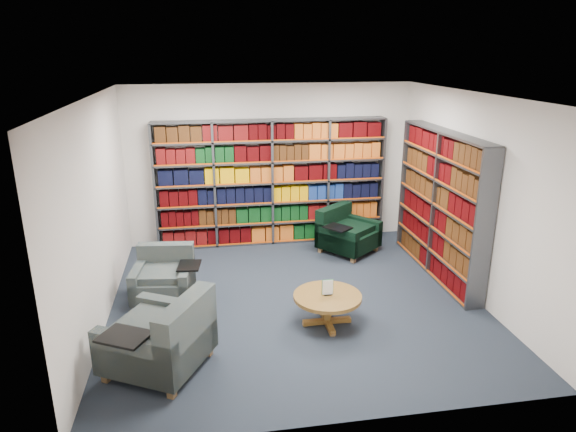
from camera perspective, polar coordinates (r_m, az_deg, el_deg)
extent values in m
cube|color=black|center=(7.27, 0.79, -9.40)|extent=(5.00, 5.00, 0.01)
cube|color=white|center=(6.47, 0.90, 13.27)|extent=(5.00, 5.00, 0.01)
cube|color=silver|center=(9.13, -1.99, 5.75)|extent=(5.00, 0.01, 2.80)
cube|color=silver|center=(4.46, 6.69, -7.96)|extent=(5.00, 0.01, 2.80)
cube|color=silver|center=(6.77, -20.51, 0.17)|extent=(0.01, 5.00, 2.80)
cube|color=silver|center=(7.58, 19.83, 2.10)|extent=(0.01, 5.00, 2.80)
cube|color=#47494F|center=(9.04, -1.83, 3.68)|extent=(4.00, 0.28, 2.20)
cube|color=silver|center=(9.17, -1.94, 3.87)|extent=(4.00, 0.02, 2.20)
cube|color=#D84C0A|center=(8.92, -1.72, 3.47)|extent=(4.00, 0.01, 2.20)
cube|color=#550809|center=(9.31, -1.77, -1.83)|extent=(3.88, 0.21, 0.29)
cube|color=#360002|center=(9.20, -1.80, 0.32)|extent=(3.88, 0.21, 0.29)
cube|color=#360002|center=(9.09, -1.82, 2.52)|extent=(3.88, 0.21, 0.29)
cube|color=black|center=(9.00, -1.84, 4.77)|extent=(3.88, 0.21, 0.29)
cube|color=#550809|center=(8.92, -1.87, 7.07)|extent=(3.88, 0.21, 0.29)
cube|color=#3B1D09|center=(8.86, -1.89, 9.39)|extent=(3.88, 0.21, 0.29)
cube|color=#47494F|center=(8.09, 16.57, 1.19)|extent=(0.28, 2.50, 2.20)
cube|color=silver|center=(8.15, 17.39, 1.23)|extent=(0.02, 2.50, 2.20)
cube|color=#D84C0A|center=(8.04, 15.73, 1.15)|extent=(0.02, 2.50, 2.20)
cube|color=#3B1D09|center=(8.40, 16.01, -4.84)|extent=(0.21, 2.38, 0.29)
cube|color=#360002|center=(8.27, 16.23, -2.50)|extent=(0.21, 2.38, 0.29)
cube|color=#360002|center=(8.15, 16.45, -0.08)|extent=(0.21, 2.38, 0.29)
cube|color=#3B1D09|center=(8.05, 16.68, 2.40)|extent=(0.21, 2.38, 0.29)
cube|color=#3B1D09|center=(7.96, 16.92, 4.94)|extent=(0.21, 2.38, 0.29)
cube|color=#360002|center=(7.89, 17.16, 7.53)|extent=(0.21, 2.38, 0.29)
cube|color=#031933|center=(7.40, -13.65, -7.39)|extent=(0.88, 0.88, 0.28)
cube|color=#031933|center=(7.61, -13.32, -5.21)|extent=(0.80, 0.27, 0.63)
cube|color=#031933|center=(7.45, -16.22, -6.87)|extent=(0.22, 0.80, 0.42)
cube|color=#031933|center=(7.32, -11.12, -6.92)|extent=(0.22, 0.80, 0.42)
cube|color=black|center=(7.18, -10.93, -5.42)|extent=(0.34, 0.42, 0.02)
cube|color=brown|center=(7.27, -16.56, -9.75)|extent=(0.07, 0.07, 0.09)
cube|color=brown|center=(7.14, -11.44, -9.86)|extent=(0.07, 0.07, 0.09)
cube|color=brown|center=(7.84, -15.46, -7.56)|extent=(0.07, 0.07, 0.09)
cube|color=brown|center=(7.71, -10.72, -7.62)|extent=(0.07, 0.07, 0.09)
cube|color=black|center=(8.90, 6.73, -2.49)|extent=(1.17, 1.17, 0.30)
cube|color=black|center=(9.01, 5.09, -0.92)|extent=(0.76, 0.67, 0.67)
cube|color=black|center=(8.60, 5.41, -2.65)|extent=(0.63, 0.73, 0.44)
cube|color=black|center=(9.15, 8.01, -1.47)|extent=(0.63, 0.73, 0.44)
cube|color=black|center=(8.46, 5.53, -1.28)|extent=(0.50, 0.51, 0.02)
cube|color=brown|center=(8.53, 7.26, -4.85)|extent=(0.09, 0.09, 0.09)
cube|color=brown|center=(9.07, 9.71, -3.55)|extent=(0.09, 0.09, 0.09)
cube|color=brown|center=(8.90, 3.61, -3.74)|extent=(0.09, 0.09, 0.09)
cube|color=brown|center=(9.41, 6.17, -2.56)|extent=(0.09, 0.09, 0.09)
cube|color=#031933|center=(5.92, -14.27, -13.76)|extent=(1.31, 1.31, 0.34)
cube|color=#031933|center=(5.63, -11.15, -12.75)|extent=(0.65, 0.95, 0.77)
cube|color=#031933|center=(6.17, -12.25, -11.29)|extent=(0.92, 0.59, 0.51)
cube|color=#031933|center=(5.60, -16.66, -14.97)|extent=(0.92, 0.59, 0.51)
cube|color=black|center=(5.45, -17.73, -12.64)|extent=(0.59, 0.55, 0.03)
cube|color=brown|center=(6.51, -15.18, -13.01)|extent=(0.10, 0.10, 0.11)
cube|color=brown|center=(5.99, -19.55, -16.48)|extent=(0.10, 0.10, 0.11)
cube|color=brown|center=(6.14, -8.83, -14.58)|extent=(0.10, 0.10, 0.11)
cube|color=brown|center=(5.59, -12.79, -18.57)|extent=(0.10, 0.10, 0.11)
cylinder|color=olive|center=(6.54, 4.41, -8.93)|extent=(0.86, 0.86, 0.05)
cylinder|color=olive|center=(6.63, 4.37, -10.40)|extent=(0.11, 0.11, 0.34)
cube|color=olive|center=(6.70, 4.34, -11.56)|extent=(0.62, 0.08, 0.06)
cube|color=olive|center=(6.70, 4.34, -11.56)|extent=(0.08, 0.62, 0.06)
cube|color=black|center=(6.53, 4.42, -8.70)|extent=(0.10, 0.05, 0.01)
cube|color=white|center=(6.48, 4.44, -7.91)|extent=(0.13, 0.01, 0.19)
cube|color=#145926|center=(6.49, 4.42, -7.88)|extent=(0.15, 0.00, 0.21)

